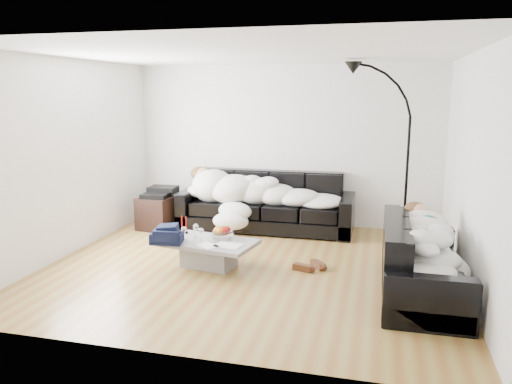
% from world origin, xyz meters
% --- Properties ---
extents(ground, '(5.00, 5.00, 0.00)m').
position_xyz_m(ground, '(0.00, 0.00, 0.00)').
color(ground, '#95622C').
rests_on(ground, ground).
extents(wall_back, '(5.00, 0.02, 2.60)m').
position_xyz_m(wall_back, '(0.00, 2.25, 1.30)').
color(wall_back, silver).
rests_on(wall_back, ground).
extents(wall_left, '(0.02, 4.50, 2.60)m').
position_xyz_m(wall_left, '(-2.50, 0.00, 1.30)').
color(wall_left, silver).
rests_on(wall_left, ground).
extents(wall_right, '(0.02, 4.50, 2.60)m').
position_xyz_m(wall_right, '(2.50, 0.00, 1.30)').
color(wall_right, silver).
rests_on(wall_right, ground).
extents(ceiling, '(5.00, 5.00, 0.00)m').
position_xyz_m(ceiling, '(0.00, 0.00, 2.60)').
color(ceiling, white).
rests_on(ceiling, ground).
extents(sofa_back, '(2.75, 0.95, 0.90)m').
position_xyz_m(sofa_back, '(-0.21, 1.78, 0.45)').
color(sofa_back, black).
rests_on(sofa_back, ground).
extents(sofa_right, '(0.84, 1.96, 0.79)m').
position_xyz_m(sofa_right, '(2.03, -0.37, 0.40)').
color(sofa_right, black).
rests_on(sofa_right, ground).
extents(sleeper_back, '(2.33, 0.80, 0.47)m').
position_xyz_m(sleeper_back, '(-0.21, 1.73, 0.65)').
color(sleeper_back, white).
rests_on(sleeper_back, sofa_back).
extents(sleeper_right, '(0.71, 1.68, 0.41)m').
position_xyz_m(sleeper_right, '(2.03, -0.37, 0.63)').
color(sleeper_right, white).
rests_on(sleeper_right, sofa_right).
extents(teal_cushion, '(0.42, 0.38, 0.20)m').
position_xyz_m(teal_cushion, '(1.97, 0.24, 0.72)').
color(teal_cushion, '#0E5A62').
rests_on(teal_cushion, sofa_right).
extents(coffee_table, '(1.25, 0.87, 0.34)m').
position_xyz_m(coffee_table, '(-0.50, -0.12, 0.17)').
color(coffee_table, '#939699').
rests_on(coffee_table, ground).
extents(fruit_bowl, '(0.27, 0.27, 0.16)m').
position_xyz_m(fruit_bowl, '(-0.37, 0.03, 0.42)').
color(fruit_bowl, white).
rests_on(fruit_bowl, coffee_table).
extents(wine_glass_a, '(0.08, 0.08, 0.17)m').
position_xyz_m(wine_glass_a, '(-0.72, -0.01, 0.42)').
color(wine_glass_a, white).
rests_on(wine_glass_a, coffee_table).
extents(wine_glass_b, '(0.07, 0.07, 0.16)m').
position_xyz_m(wine_glass_b, '(-0.84, -0.10, 0.41)').
color(wine_glass_b, white).
rests_on(wine_glass_b, coffee_table).
extents(wine_glass_c, '(0.08, 0.08, 0.16)m').
position_xyz_m(wine_glass_c, '(-0.60, -0.12, 0.42)').
color(wine_glass_c, white).
rests_on(wine_glass_c, coffee_table).
extents(candle_left, '(0.05, 0.05, 0.23)m').
position_xyz_m(candle_left, '(-0.95, 0.10, 0.45)').
color(candle_left, maroon).
rests_on(candle_left, coffee_table).
extents(candle_right, '(0.04, 0.04, 0.22)m').
position_xyz_m(candle_right, '(-0.90, 0.13, 0.45)').
color(candle_right, maroon).
rests_on(candle_right, coffee_table).
extents(newspaper_a, '(0.35, 0.29, 0.01)m').
position_xyz_m(newspaper_a, '(-0.21, -0.25, 0.34)').
color(newspaper_a, silver).
rests_on(newspaper_a, coffee_table).
extents(newspaper_b, '(0.32, 0.29, 0.01)m').
position_xyz_m(newspaper_b, '(-0.44, -0.33, 0.34)').
color(newspaper_b, silver).
rests_on(newspaper_b, coffee_table).
extents(navy_jacket, '(0.46, 0.41, 0.20)m').
position_xyz_m(navy_jacket, '(-0.95, -0.36, 0.52)').
color(navy_jacket, black).
rests_on(navy_jacket, coffee_table).
extents(shoes, '(0.50, 0.45, 0.09)m').
position_xyz_m(shoes, '(0.74, 0.08, 0.05)').
color(shoes, '#472311').
rests_on(shoes, ground).
extents(av_cabinet, '(0.61, 0.82, 0.52)m').
position_xyz_m(av_cabinet, '(-1.89, 1.49, 0.26)').
color(av_cabinet, black).
rests_on(av_cabinet, ground).
extents(stereo, '(0.45, 0.36, 0.13)m').
position_xyz_m(stereo, '(-1.89, 1.49, 0.59)').
color(stereo, black).
rests_on(stereo, av_cabinet).
extents(floor_lamp, '(0.88, 0.62, 2.25)m').
position_xyz_m(floor_lamp, '(1.89, 1.24, 1.13)').
color(floor_lamp, black).
rests_on(floor_lamp, ground).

